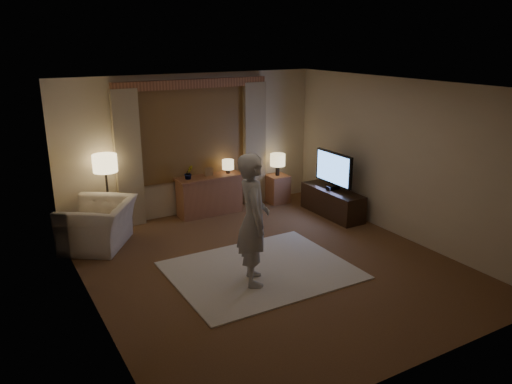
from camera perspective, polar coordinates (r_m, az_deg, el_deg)
room at (r=7.36m, az=-0.34°, el=2.53°), size 5.04×5.54×2.64m
rug at (r=7.24m, az=0.56°, el=-8.94°), size 2.50×2.00×0.02m
sideboard at (r=9.43m, az=-5.33°, el=-0.44°), size 1.20×0.40×0.70m
picture_frame at (r=9.30m, az=-5.41°, el=2.20°), size 0.16×0.02×0.20m
plant at (r=9.14m, az=-7.70°, el=2.16°), size 0.17×0.13×0.30m
table_lamp_sideboard at (r=9.44m, az=-3.22°, el=3.09°), size 0.22×0.22×0.30m
floor_lamp at (r=8.60m, az=-16.85°, el=2.68°), size 0.40×0.40×1.37m
armchair at (r=8.31m, az=-17.55°, el=-3.57°), size 1.45×1.49×0.73m
side_table at (r=10.08m, az=2.45°, el=0.38°), size 0.40×0.40×0.56m
table_lamp_side at (r=9.93m, az=2.49°, el=3.63°), size 0.30×0.30×0.44m
tv_stand at (r=9.45m, az=8.71°, el=-1.16°), size 0.45×1.40×0.50m
tv at (r=9.27m, az=8.88°, el=2.59°), size 0.24×0.98×0.71m
person at (r=6.56m, az=-0.31°, el=-3.18°), size 0.64×0.76×1.79m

